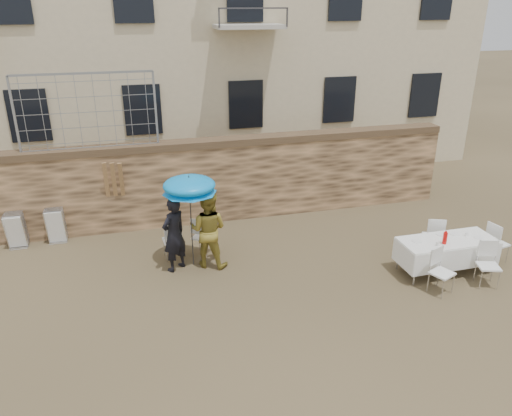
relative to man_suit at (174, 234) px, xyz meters
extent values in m
plane|color=brown|center=(1.37, -2.48, -0.85)|extent=(80.00, 80.00, 0.00)
cube|color=olive|center=(1.37, 2.52, 0.25)|extent=(13.00, 0.50, 2.20)
imported|color=black|center=(0.00, 0.00, 0.00)|extent=(0.74, 0.70, 1.71)
imported|color=gold|center=(0.75, 0.00, 0.02)|extent=(1.06, 0.98, 1.76)
cylinder|color=#3F3F44|center=(0.40, 0.10, 0.02)|extent=(0.03, 0.03, 1.75)
cone|color=#0983D4|center=(0.40, 0.10, 1.00)|extent=(1.18, 1.18, 0.22)
cube|color=white|center=(5.72, -1.62, -0.10)|extent=(2.10, 0.85, 0.05)
cylinder|color=silver|center=(4.77, -1.96, -0.48)|extent=(0.04, 0.04, 0.74)
cylinder|color=silver|center=(6.67, -1.96, -0.48)|extent=(0.04, 0.04, 0.74)
cylinder|color=silver|center=(4.77, -1.27, -0.48)|extent=(0.04, 0.04, 0.74)
cylinder|color=silver|center=(6.67, -1.27, -0.48)|extent=(0.04, 0.04, 0.74)
cylinder|color=red|center=(5.52, -1.77, 0.05)|extent=(0.09, 0.09, 0.26)
camera|label=1|loc=(-0.79, -9.90, 4.71)|focal=35.00mm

